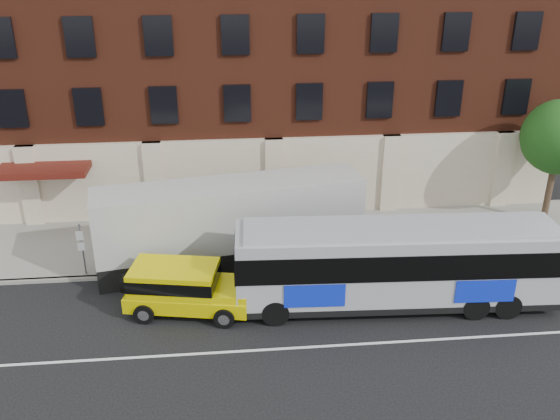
{
  "coord_description": "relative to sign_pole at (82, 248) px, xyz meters",
  "views": [
    {
      "loc": [
        -2.43,
        -16.6,
        12.98
      ],
      "look_at": [
        -0.3,
        5.5,
        3.1
      ],
      "focal_mm": 38.45,
      "sensor_mm": 36.0,
      "label": 1
    }
  ],
  "objects": [
    {
      "name": "shipping_container",
      "position": [
        6.21,
        0.7,
        0.43
      ],
      "size": [
        11.64,
        4.25,
        3.8
      ],
      "color": "black",
      "rests_on": "ground"
    },
    {
      "name": "street_tree",
      "position": [
        22.04,
        3.34,
        2.96
      ],
      "size": [
        3.6,
        3.6,
        6.2
      ],
      "color": "#3D2C1E",
      "rests_on": "sidewalk"
    },
    {
      "name": "sign_pole",
      "position": [
        0.0,
        0.0,
        0.0
      ],
      "size": [
        0.3,
        0.2,
        2.5
      ],
      "color": "slate",
      "rests_on": "ground"
    },
    {
      "name": "city_bus",
      "position": [
        12.43,
        -3.2,
        0.41
      ],
      "size": [
        12.41,
        3.18,
        3.37
      ],
      "color": "#A1A4AB",
      "rests_on": "ground"
    },
    {
      "name": "kerb",
      "position": [
        8.5,
        -0.15,
        -1.38
      ],
      "size": [
        60.0,
        0.25,
        0.15
      ],
      "primitive_type": "cube",
      "color": "gray",
      "rests_on": "ground"
    },
    {
      "name": "yellow_suv",
      "position": [
        4.27,
        -2.87,
        -0.36
      ],
      "size": [
        5.1,
        2.85,
        1.9
      ],
      "color": "#DECE00",
      "rests_on": "ground"
    },
    {
      "name": "lane_line",
      "position": [
        8.5,
        -5.65,
        -1.45
      ],
      "size": [
        60.0,
        0.12,
        0.01
      ],
      "primitive_type": "cube",
      "color": "silver",
      "rests_on": "ground"
    },
    {
      "name": "sidewalk",
      "position": [
        8.5,
        2.85,
        -1.38
      ],
      "size": [
        60.0,
        6.0,
        0.15
      ],
      "primitive_type": "cube",
      "color": "gray",
      "rests_on": "ground"
    },
    {
      "name": "ground",
      "position": [
        8.5,
        -6.15,
        -1.45
      ],
      "size": [
        120.0,
        120.0,
        0.0
      ],
      "primitive_type": "plane",
      "color": "black",
      "rests_on": "ground"
    },
    {
      "name": "building",
      "position": [
        8.49,
        10.77,
        6.13
      ],
      "size": [
        30.0,
        12.1,
        15.0
      ],
      "color": "#582314",
      "rests_on": "sidewalk"
    }
  ]
}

